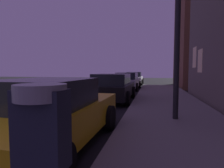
# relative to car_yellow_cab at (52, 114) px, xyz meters

# --- Properties ---
(car_yellow_cab) EXTENTS (2.08, 4.23, 1.43)m
(car_yellow_cab) POSITION_rel_car_yellow_cab_xyz_m (0.00, 0.00, 0.00)
(car_yellow_cab) COLOR gold
(car_yellow_cab) RESTS_ON ground
(car_black) EXTENTS (2.12, 4.12, 1.43)m
(car_black) POSITION_rel_car_yellow_cab_xyz_m (0.00, 6.05, 0.02)
(car_black) COLOR black
(car_black) RESTS_ON ground
(car_silver) EXTENTS (2.07, 4.42, 1.43)m
(car_silver) POSITION_rel_car_yellow_cab_xyz_m (0.00, 11.96, 0.01)
(car_silver) COLOR #B7B7BF
(car_silver) RESTS_ON ground
(car_white) EXTENTS (2.06, 4.25, 1.43)m
(car_white) POSITION_rel_car_yellow_cab_xyz_m (0.00, 17.98, 0.01)
(car_white) COLOR silver
(car_white) RESTS_ON ground
(street_lamp) EXTENTS (0.44, 0.44, 5.10)m
(street_lamp) POSITION_rel_car_yellow_cab_xyz_m (2.74, 2.33, 2.86)
(street_lamp) COLOR black
(street_lamp) RESTS_ON sidewalk
(building_far) EXTENTS (6.04, 7.03, 13.94)m
(building_far) POSITION_rel_car_yellow_cab_xyz_m (7.46, 15.71, 6.27)
(building_far) COLOR brown
(building_far) RESTS_ON ground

